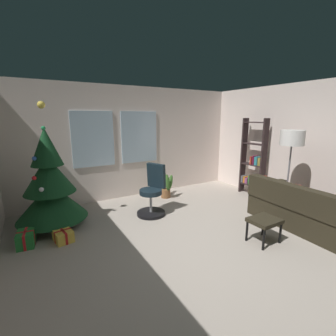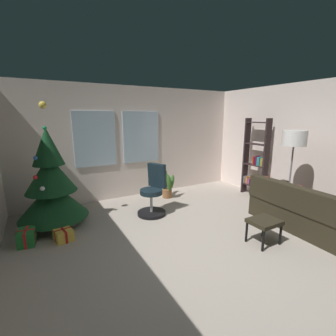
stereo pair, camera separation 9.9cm
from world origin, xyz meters
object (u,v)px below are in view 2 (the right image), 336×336
Objects in this scene: couch at (318,214)px; office_chair at (153,195)px; floor_lamp at (294,143)px; footstool at (264,223)px; holiday_tree at (51,186)px; bookshelf at (256,163)px; gift_box_gold at (63,234)px; gift_box_green at (27,237)px; gift_box_red at (74,210)px; potted_plant at (166,185)px.

office_chair is (-2.18, 1.99, 0.11)m from couch.
floor_lamp is at bearing -32.35° from office_chair.
holiday_tree reaches higher than footstool.
bookshelf is at bearing -3.69° from office_chair.
gift_box_green is at bearing 166.10° from gift_box_gold.
couch is 4.25m from gift_box_gold.
holiday_tree is at bearing 172.64° from bookshelf.
office_chair is (1.39, -0.75, 0.31)m from gift_box_red.
office_chair reaches higher than footstool.
footstool is 0.68× the size of potted_plant.
gift_box_red is 0.15× the size of bookshelf.
gift_box_gold is 0.21× the size of floor_lamp.
bookshelf is (1.69, 1.68, 0.49)m from footstool.
gift_box_green is at bearing -176.90° from office_chair.
holiday_tree is at bearing 148.78° from couch.
gift_box_green is 0.34× the size of office_chair.
footstool is 0.21× the size of holiday_tree.
gift_box_gold is at bearing -179.07° from bookshelf.
holiday_tree is at bearing 167.20° from office_chair.
footstool is 2.10m from office_chair.
potted_plant is (-0.27, 2.60, -0.02)m from footstool.
gift_box_green is at bearing -129.58° from holiday_tree.
holiday_tree is 1.84m from office_chair.
bookshelf is 1.12× the size of floor_lamp.
office_chair reaches higher than gift_box_gold.
floor_lamp is (3.59, -2.14, 1.37)m from gift_box_red.
couch is at bearing -42.40° from office_chair.
couch is 5.75× the size of gift_box_green.
footstool is 1.24× the size of gift_box_gold.
gift_box_red is at bearing 43.10° from holiday_tree.
gift_box_green is (-0.80, -0.87, 0.03)m from gift_box_red.
footstool is (-1.20, 0.14, 0.05)m from couch.
holiday_tree is 1.29× the size of floor_lamp.
holiday_tree is 2.15× the size of office_chair.
holiday_tree reaches higher than office_chair.
floor_lamp is at bearing -16.46° from gift_box_gold.
bookshelf reaches higher than gift_box_red.
potted_plant is at bearing -0.03° from gift_box_red.
gift_box_gold is 0.35× the size of office_chair.
gift_box_red is at bearing 151.64° from office_chair.
couch is 0.92× the size of holiday_tree.
holiday_tree is (-2.75, 2.25, 0.40)m from footstool.
gift_box_green reaches higher than gift_box_gold.
floor_lamp is (0.02, 0.60, 1.16)m from couch.
holiday_tree is 3.28× the size of potted_plant.
office_chair is at bearing 117.97° from footstool.
potted_plant is (-1.47, 2.74, 0.03)m from couch.
office_chair is at bearing 176.31° from bookshelf.
bookshelf is at bearing 0.93° from gift_box_gold.
floor_lamp is (3.96, -1.79, 0.71)m from holiday_tree.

